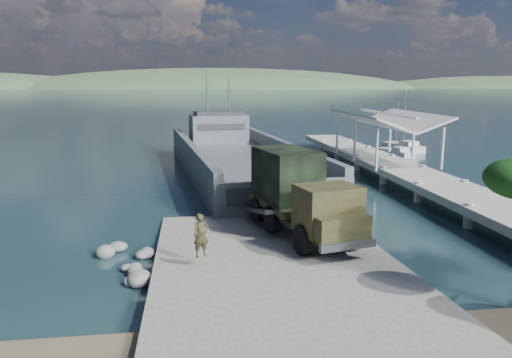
% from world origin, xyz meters
% --- Properties ---
extents(ground, '(1400.00, 1400.00, 0.00)m').
position_xyz_m(ground, '(0.00, 0.00, 0.00)').
color(ground, '#1A393E').
rests_on(ground, ground).
extents(boat_ramp, '(10.00, 18.00, 0.50)m').
position_xyz_m(boat_ramp, '(0.00, -1.00, 0.25)').
color(boat_ramp, slate).
rests_on(boat_ramp, ground).
extents(shoreline_rocks, '(3.20, 5.60, 0.90)m').
position_xyz_m(shoreline_rocks, '(-6.20, 0.50, 0.00)').
color(shoreline_rocks, '#5D5D5A').
rests_on(shoreline_rocks, ground).
extents(distant_headlands, '(1000.00, 240.00, 48.00)m').
position_xyz_m(distant_headlands, '(50.00, 560.00, 0.00)').
color(distant_headlands, '#365636').
rests_on(distant_headlands, ground).
extents(pier, '(6.40, 44.00, 6.10)m').
position_xyz_m(pier, '(13.00, 18.77, 1.60)').
color(pier, '#A3A59B').
rests_on(pier, ground).
extents(landing_craft, '(11.38, 33.87, 9.89)m').
position_xyz_m(landing_craft, '(0.65, 21.52, 0.81)').
color(landing_craft, '#434A4F').
rests_on(landing_craft, ground).
extents(military_truck, '(4.36, 8.79, 3.92)m').
position_xyz_m(military_truck, '(1.80, 2.95, 2.45)').
color(military_truck, black).
rests_on(military_truck, boat_ramp).
extents(soldier, '(0.76, 0.63, 1.78)m').
position_xyz_m(soldier, '(-3.06, -1.00, 1.39)').
color(soldier, black).
rests_on(soldier, boat_ramp).
extents(sailboat_near, '(2.50, 5.04, 5.91)m').
position_xyz_m(sailboat_near, '(18.54, 30.08, 0.32)').
color(sailboat_near, silver).
rests_on(sailboat_near, ground).
extents(sailboat_far, '(2.97, 6.03, 7.06)m').
position_xyz_m(sailboat_far, '(21.01, 33.75, 0.38)').
color(sailboat_far, silver).
rests_on(sailboat_far, ground).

